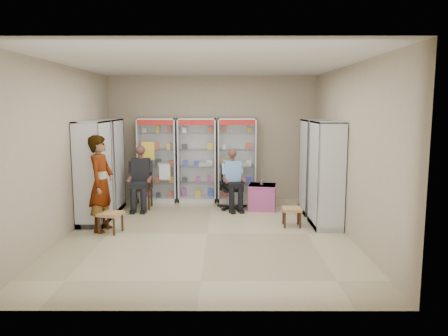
{
  "coord_description": "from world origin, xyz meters",
  "views": [
    {
      "loc": [
        0.32,
        -7.63,
        2.28
      ],
      "look_at": [
        0.3,
        0.7,
        1.1
      ],
      "focal_mm": 35.0,
      "sensor_mm": 36.0,
      "label": 1
    }
  ],
  "objects_px": {
    "cabinet_back_left": "(158,160)",
    "cabinet_right_near": "(326,175)",
    "cabinet_left_far": "(108,165)",
    "pink_trunk": "(262,197)",
    "cabinet_right_far": "(314,167)",
    "seated_shopkeeper": "(232,181)",
    "cabinet_back_right": "(237,160)",
    "woven_stool_a": "(292,217)",
    "standing_man": "(101,183)",
    "cabinet_back_mid": "(197,160)",
    "cabinet_left_near": "(93,173)",
    "wooden_chair": "(142,188)",
    "office_chair": "(232,187)",
    "woven_stool_b": "(111,222)"
  },
  "relations": [
    {
      "from": "office_chair",
      "to": "woven_stool_a",
      "type": "xyz_separation_m",
      "value": [
        1.12,
        -1.46,
        -0.31
      ]
    },
    {
      "from": "cabinet_back_left",
      "to": "woven_stool_a",
      "type": "distance_m",
      "value": 3.74
    },
    {
      "from": "cabinet_right_near",
      "to": "cabinet_left_near",
      "type": "xyz_separation_m",
      "value": [
        -4.46,
        0.2,
        0.0
      ]
    },
    {
      "from": "cabinet_left_far",
      "to": "office_chair",
      "type": "xyz_separation_m",
      "value": [
        2.7,
        0.17,
        -0.51
      ]
    },
    {
      "from": "cabinet_left_far",
      "to": "wooden_chair",
      "type": "relative_size",
      "value": 2.13
    },
    {
      "from": "standing_man",
      "to": "cabinet_back_right",
      "type": "bearing_deg",
      "value": -37.93
    },
    {
      "from": "woven_stool_b",
      "to": "standing_man",
      "type": "xyz_separation_m",
      "value": [
        -0.19,
        0.15,
        0.69
      ]
    },
    {
      "from": "cabinet_left_far",
      "to": "pink_trunk",
      "type": "bearing_deg",
      "value": 91.36
    },
    {
      "from": "cabinet_back_right",
      "to": "wooden_chair",
      "type": "xyz_separation_m",
      "value": [
        -2.15,
        -0.73,
        -0.53
      ]
    },
    {
      "from": "cabinet_right_far",
      "to": "seated_shopkeeper",
      "type": "distance_m",
      "value": 1.82
    },
    {
      "from": "woven_stool_a",
      "to": "woven_stool_b",
      "type": "xyz_separation_m",
      "value": [
        -3.35,
        -0.43,
        0.01
      ]
    },
    {
      "from": "cabinet_right_far",
      "to": "seated_shopkeeper",
      "type": "xyz_separation_m",
      "value": [
        -1.76,
        0.32,
        -0.37
      ]
    },
    {
      "from": "cabinet_left_near",
      "to": "woven_stool_b",
      "type": "relative_size",
      "value": 5.31
    },
    {
      "from": "seated_shopkeeper",
      "to": "standing_man",
      "type": "relative_size",
      "value": 0.71
    },
    {
      "from": "woven_stool_a",
      "to": "pink_trunk",
      "type": "bearing_deg",
      "value": 107.95
    },
    {
      "from": "cabinet_right_far",
      "to": "woven_stool_a",
      "type": "distance_m",
      "value": 1.51
    },
    {
      "from": "cabinet_right_near",
      "to": "office_chair",
      "type": "height_order",
      "value": "cabinet_right_near"
    },
    {
      "from": "cabinet_right_far",
      "to": "cabinet_left_near",
      "type": "bearing_deg",
      "value": 101.41
    },
    {
      "from": "seated_shopkeeper",
      "to": "woven_stool_b",
      "type": "relative_size",
      "value": 3.34
    },
    {
      "from": "cabinet_left_near",
      "to": "pink_trunk",
      "type": "height_order",
      "value": "cabinet_left_near"
    },
    {
      "from": "seated_shopkeeper",
      "to": "pink_trunk",
      "type": "xyz_separation_m",
      "value": [
        0.67,
        -0.04,
        -0.35
      ]
    },
    {
      "from": "cabinet_back_right",
      "to": "pink_trunk",
      "type": "distance_m",
      "value": 1.24
    },
    {
      "from": "cabinet_back_right",
      "to": "seated_shopkeeper",
      "type": "xyz_separation_m",
      "value": [
        -0.13,
        -0.81,
        -0.37
      ]
    },
    {
      "from": "pink_trunk",
      "to": "cabinet_right_near",
      "type": "bearing_deg",
      "value": -51.88
    },
    {
      "from": "cabinet_left_near",
      "to": "wooden_chair",
      "type": "distance_m",
      "value": 1.56
    },
    {
      "from": "cabinet_back_right",
      "to": "seated_shopkeeper",
      "type": "distance_m",
      "value": 0.9
    },
    {
      "from": "cabinet_back_mid",
      "to": "woven_stool_a",
      "type": "relative_size",
      "value": 5.55
    },
    {
      "from": "pink_trunk",
      "to": "woven_stool_b",
      "type": "relative_size",
      "value": 1.54
    },
    {
      "from": "wooden_chair",
      "to": "woven_stool_b",
      "type": "bearing_deg",
      "value": -96.23
    },
    {
      "from": "wooden_chair",
      "to": "pink_trunk",
      "type": "height_order",
      "value": "wooden_chair"
    },
    {
      "from": "cabinet_back_left",
      "to": "standing_man",
      "type": "height_order",
      "value": "cabinet_back_left"
    },
    {
      "from": "office_chair",
      "to": "seated_shopkeeper",
      "type": "distance_m",
      "value": 0.14
    },
    {
      "from": "cabinet_back_left",
      "to": "cabinet_back_right",
      "type": "distance_m",
      "value": 1.9
    },
    {
      "from": "seated_shopkeeper",
      "to": "standing_man",
      "type": "bearing_deg",
      "value": -159.53
    },
    {
      "from": "woven_stool_b",
      "to": "standing_man",
      "type": "bearing_deg",
      "value": 140.83
    },
    {
      "from": "cabinet_back_left",
      "to": "woven_stool_b",
      "type": "height_order",
      "value": "cabinet_back_left"
    },
    {
      "from": "wooden_chair",
      "to": "seated_shopkeeper",
      "type": "xyz_separation_m",
      "value": [
        2.02,
        -0.08,
        0.16
      ]
    },
    {
      "from": "cabinet_right_near",
      "to": "wooden_chair",
      "type": "height_order",
      "value": "cabinet_right_near"
    },
    {
      "from": "wooden_chair",
      "to": "woven_stool_b",
      "type": "height_order",
      "value": "wooden_chair"
    },
    {
      "from": "cabinet_back_left",
      "to": "woven_stool_b",
      "type": "distance_m",
      "value": 2.82
    },
    {
      "from": "cabinet_left_far",
      "to": "standing_man",
      "type": "distance_m",
      "value": 1.61
    },
    {
      "from": "cabinet_back_mid",
      "to": "cabinet_right_far",
      "type": "xyz_separation_m",
      "value": [
        2.58,
        -1.13,
        0.0
      ]
    },
    {
      "from": "cabinet_back_left",
      "to": "cabinet_right_near",
      "type": "xyz_separation_m",
      "value": [
        3.53,
        -2.23,
        0.0
      ]
    },
    {
      "from": "cabinet_right_far",
      "to": "office_chair",
      "type": "bearing_deg",
      "value": 78.23
    },
    {
      "from": "cabinet_left_near",
      "to": "office_chair",
      "type": "distance_m",
      "value": 3.03
    },
    {
      "from": "office_chair",
      "to": "woven_stool_a",
      "type": "height_order",
      "value": "office_chair"
    },
    {
      "from": "cabinet_back_left",
      "to": "woven_stool_a",
      "type": "xyz_separation_m",
      "value": [
        2.89,
        -2.23,
        -0.82
      ]
    },
    {
      "from": "cabinet_back_mid",
      "to": "seated_shopkeeper",
      "type": "relative_size",
      "value": 1.59
    },
    {
      "from": "cabinet_left_near",
      "to": "standing_man",
      "type": "xyz_separation_m",
      "value": [
        0.28,
        -0.48,
        -0.12
      ]
    },
    {
      "from": "cabinet_left_far",
      "to": "cabinet_back_left",
      "type": "bearing_deg",
      "value": 135.0
    }
  ]
}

